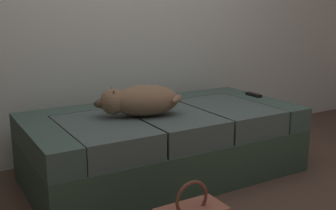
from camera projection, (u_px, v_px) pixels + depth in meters
couch at (164, 143)px, 2.87m from camera, size 1.85×0.93×0.46m
dog_tan at (140, 101)px, 2.66m from camera, size 0.58×0.36×0.20m
tv_remote at (254, 95)px, 3.28m from camera, size 0.05×0.15×0.02m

